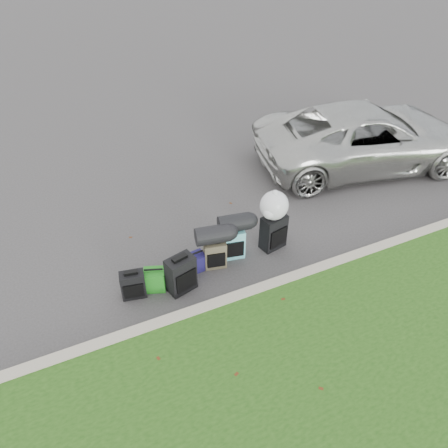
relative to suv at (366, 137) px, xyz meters
name	(u,v)px	position (x,y,z in m)	size (l,w,h in m)	color
ground	(234,254)	(-3.97, -1.59, -0.67)	(120.00, 120.00, 0.00)	#383535
curb	(262,290)	(-3.97, -2.59, -0.60)	(120.00, 0.18, 0.15)	#9E937F
suv	(366,137)	(0.00, 0.00, 0.00)	(2.23, 4.83, 1.34)	#B7B7B2
suitcase_small_black	(133,285)	(-5.78, -1.81, -0.44)	(0.37, 0.20, 0.46)	black
suitcase_large_black_left	(181,274)	(-5.07, -1.98, -0.36)	(0.43, 0.26, 0.63)	black
suitcase_olive	(215,254)	(-4.38, -1.71, -0.42)	(0.36, 0.23, 0.50)	#413C2B
suitcase_teal	(233,244)	(-4.01, -1.61, -0.40)	(0.38, 0.23, 0.55)	#51AAB4
suitcase_large_black_right	(273,232)	(-3.26, -1.68, -0.35)	(0.43, 0.26, 0.64)	black
tote_green	(155,280)	(-5.44, -1.79, -0.49)	(0.32, 0.25, 0.36)	#1E7C1B
tote_navy	(196,262)	(-4.70, -1.66, -0.52)	(0.29, 0.23, 0.31)	#1A154C
duffel_left	(213,235)	(-4.40, -1.68, -0.03)	(0.30, 0.30, 0.56)	black
duffel_right	(234,223)	(-3.98, -1.60, 0.02)	(0.29, 0.29, 0.52)	black
trash_bag	(274,205)	(-3.29, -1.67, 0.21)	(0.48, 0.48, 0.48)	silver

